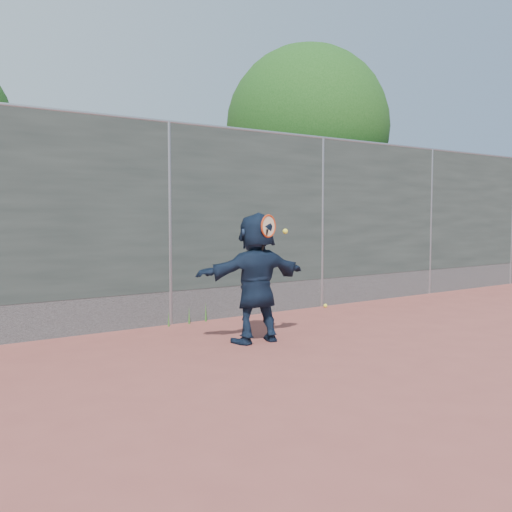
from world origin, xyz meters
TOP-DOWN VIEW (x-y plane):
  - ground at (0.00, 0.00)m, footprint 80.00×80.00m
  - player at (0.37, 1.79)m, footprint 1.58×0.62m
  - ball_ground at (2.96, 3.35)m, footprint 0.07×0.07m
  - fence at (-0.00, 3.50)m, footprint 20.00×0.06m
  - swing_action at (0.44, 1.59)m, footprint 0.49×0.14m
  - tree_right at (4.68, 5.75)m, footprint 3.78×3.60m
  - weed_clump at (0.29, 3.38)m, footprint 0.68×0.07m

SIDE VIEW (x-z plane):
  - ground at x=0.00m, z-range 0.00..0.00m
  - ball_ground at x=2.96m, z-range 0.00..0.07m
  - weed_clump at x=0.29m, z-range -0.02..0.28m
  - player at x=0.37m, z-range 0.00..1.67m
  - swing_action at x=0.44m, z-range 1.21..1.73m
  - fence at x=0.00m, z-range 0.07..3.09m
  - tree_right at x=4.68m, z-range 0.80..6.19m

